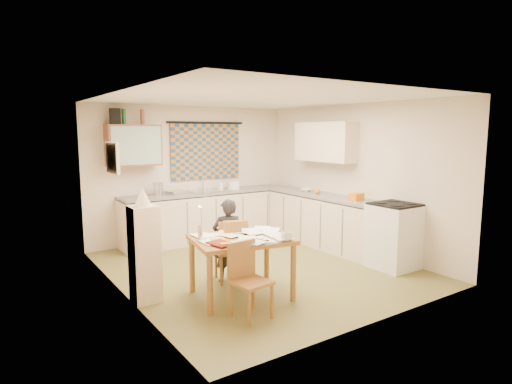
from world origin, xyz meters
TOP-DOWN VIEW (x-y plane):
  - floor at (0.00, 0.00)m, footprint 4.00×4.50m
  - ceiling at (0.00, 0.00)m, footprint 4.00×4.50m
  - wall_back at (0.00, 2.26)m, footprint 4.00×0.02m
  - wall_front at (0.00, -2.26)m, footprint 4.00×0.02m
  - wall_left at (-2.01, 0.00)m, footprint 0.02×4.50m
  - wall_right at (2.01, 0.00)m, footprint 0.02×4.50m
  - window_blind at (0.30, 2.22)m, footprint 1.45×0.03m
  - curtain_rod at (0.30, 2.20)m, footprint 1.60×0.04m
  - wall_cabinet at (-1.15, 2.08)m, footprint 0.90×0.34m
  - wall_cabinet_glass at (-1.15, 1.91)m, footprint 0.84×0.02m
  - upper_cabinet_right at (1.83, 0.55)m, footprint 0.34×1.30m
  - framed_print at (-1.97, 0.40)m, footprint 0.04×0.50m
  - print_canvas at (-1.95, 0.40)m, footprint 0.01×0.42m
  - counter_back at (0.20, 1.95)m, footprint 3.30×0.62m
  - counter_right at (1.70, 0.16)m, footprint 0.62×2.95m
  - stove at (1.70, -1.12)m, footprint 0.63×0.63m
  - sink at (0.13, 1.95)m, footprint 0.67×0.60m
  - tap at (0.18, 2.13)m, footprint 0.04×0.04m
  - dish_rack at (-0.43, 1.95)m, footprint 0.41×0.37m
  - kettle at (-0.79, 1.95)m, footprint 0.21×0.21m
  - mixing_bowl at (0.75, 1.95)m, footprint 0.30×0.30m
  - soap_bottle at (0.48, 2.00)m, footprint 0.13×0.13m
  - bowl at (1.70, 0.90)m, footprint 0.34×0.34m
  - orange_bag at (1.70, -0.36)m, footprint 0.23×0.18m
  - fruit_orange at (1.65, 0.53)m, footprint 0.10×0.10m
  - speaker at (-1.44, 2.08)m, footprint 0.19×0.22m
  - bottle_green at (-1.29, 2.08)m, footprint 0.07×0.07m
  - bottle_brown at (-0.98, 2.08)m, footprint 0.09×0.09m
  - dining_table at (-0.80, -0.82)m, footprint 1.30×1.08m
  - chair_far at (-0.63, -0.28)m, footprint 0.49×0.49m
  - chair_near at (-1.04, -1.39)m, footprint 0.41×0.41m
  - person at (-0.67, -0.27)m, footprint 0.60×0.55m
  - shelf_stand at (-1.84, -0.31)m, footprint 0.32×0.30m
  - lampshade at (-1.84, -0.31)m, footprint 0.20×0.20m
  - letter_rack at (-0.79, -0.59)m, footprint 0.24×0.17m
  - mug at (-0.44, -1.26)m, footprint 0.15×0.15m
  - magazine at (-1.29, -1.02)m, footprint 0.32×0.37m
  - book at (-1.21, -0.84)m, footprint 0.27×0.31m
  - orange_box at (-1.17, -1.08)m, footprint 0.13×0.09m
  - eyeglasses at (-0.70, -1.16)m, footprint 0.13×0.05m
  - candle_holder at (-1.28, -0.68)m, footprint 0.08×0.08m
  - candle at (-1.26, -0.67)m, footprint 0.03×0.03m
  - candle_flame at (-1.29, -0.69)m, footprint 0.02×0.02m
  - papers at (-0.74, -0.84)m, footprint 1.19×0.97m

SIDE VIEW (x-z plane):
  - floor at x=0.00m, z-range -0.02..0.00m
  - chair_near at x=-1.04m, z-range -0.16..0.67m
  - chair_far at x=-0.63m, z-range -0.17..0.70m
  - dining_table at x=-0.80m, z-range 0.00..0.75m
  - counter_right at x=1.70m, z-range -0.01..0.91m
  - counter_back at x=0.20m, z-range -0.01..0.91m
  - stove at x=1.70m, z-range 0.00..0.98m
  - person at x=-0.67m, z-range 0.00..1.14m
  - shelf_stand at x=-1.84m, z-range 0.00..1.17m
  - eyeglasses at x=-0.70m, z-range 0.75..0.77m
  - book at x=-1.21m, z-range 0.75..0.77m
  - magazine at x=-1.29m, z-range 0.75..0.78m
  - papers at x=-0.74m, z-range 0.75..0.78m
  - orange_box at x=-1.17m, z-range 0.75..0.79m
  - mug at x=-0.44m, z-range 0.75..0.86m
  - letter_rack at x=-0.79m, z-range 0.75..0.91m
  - candle_holder at x=-1.28m, z-range 0.75..0.93m
  - sink at x=0.13m, z-range 0.83..0.93m
  - bowl at x=1.70m, z-range 0.92..0.97m
  - dish_rack at x=-0.43m, z-range 0.92..0.98m
  - fruit_orange at x=1.65m, z-range 0.92..1.02m
  - orange_bag at x=1.70m, z-range 0.92..1.04m
  - mixing_bowl at x=0.75m, z-range 0.92..1.08m
  - soap_bottle at x=0.48m, z-range 0.92..1.12m
  - kettle at x=-0.79m, z-range 0.92..1.16m
  - candle at x=-1.26m, z-range 0.93..1.15m
  - tap at x=0.18m, z-range 0.92..1.20m
  - candle_flame at x=-1.29m, z-range 1.15..1.17m
  - wall_back at x=0.00m, z-range 0.00..2.50m
  - wall_front at x=0.00m, z-range 0.00..2.50m
  - wall_left at x=-2.01m, z-range 0.00..2.50m
  - wall_right at x=2.01m, z-range 0.00..2.50m
  - lampshade at x=-1.84m, z-range 1.17..1.39m
  - window_blind at x=0.30m, z-range 1.12..2.17m
  - framed_print at x=-1.97m, z-range 1.50..1.90m
  - print_canvas at x=-1.95m, z-range 1.54..1.86m
  - wall_cabinet at x=-1.15m, z-range 1.45..2.15m
  - wall_cabinet_glass at x=-1.15m, z-range 1.48..2.12m
  - upper_cabinet_right at x=1.83m, z-range 1.50..2.20m
  - curtain_rod at x=0.30m, z-range 2.18..2.22m
  - speaker at x=-1.44m, z-range 2.15..2.41m
  - bottle_green at x=-1.29m, z-range 2.15..2.41m
  - bottle_brown at x=-0.98m, z-range 2.15..2.41m
  - ceiling at x=0.00m, z-range 2.50..2.52m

